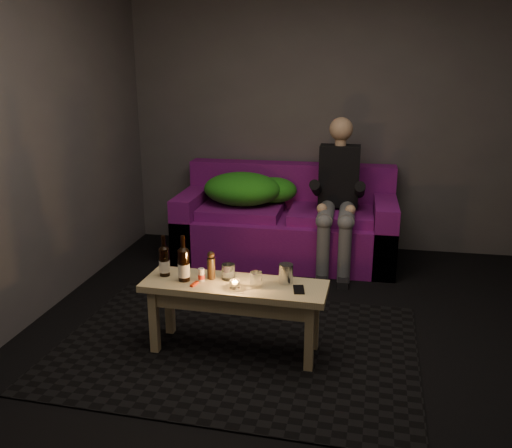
# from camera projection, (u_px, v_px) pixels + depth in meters

# --- Properties ---
(floor) EXTENTS (4.50, 4.50, 0.00)m
(floor) POSITION_uv_depth(u_px,v_px,m) (304.00, 353.00, 3.54)
(floor) COLOR black
(floor) RESTS_ON ground
(room) EXTENTS (4.50, 4.50, 4.50)m
(room) POSITION_uv_depth(u_px,v_px,m) (318.00, 92.00, 3.52)
(room) COLOR silver
(room) RESTS_ON ground
(rug) EXTENTS (2.42, 1.80, 0.01)m
(rug) POSITION_uv_depth(u_px,v_px,m) (237.00, 346.00, 3.62)
(rug) COLOR black
(rug) RESTS_ON floor
(sofa) EXTENTS (2.03, 0.92, 0.87)m
(sofa) POSITION_uv_depth(u_px,v_px,m) (287.00, 225.00, 5.23)
(sofa) COLOR #690F71
(sofa) RESTS_ON floor
(green_blanket) EXTENTS (0.90, 0.61, 0.31)m
(green_blanket) POSITION_uv_depth(u_px,v_px,m) (248.00, 189.00, 5.20)
(green_blanket) COLOR #238F1A
(green_blanket) RESTS_ON sofa
(person) EXTENTS (0.37, 0.84, 1.36)m
(person) POSITION_uv_depth(u_px,v_px,m) (338.00, 192.00, 4.88)
(person) COLOR black
(person) RESTS_ON sofa
(coffee_table) EXTENTS (1.19, 0.42, 0.48)m
(coffee_table) POSITION_uv_depth(u_px,v_px,m) (235.00, 295.00, 3.46)
(coffee_table) COLOR tan
(coffee_table) RESTS_ON rug
(beer_bottle_a) EXTENTS (0.07, 0.07, 0.27)m
(beer_bottle_a) POSITION_uv_depth(u_px,v_px,m) (164.00, 261.00, 3.53)
(beer_bottle_a) COLOR black
(beer_bottle_a) RESTS_ON coffee_table
(beer_bottle_b) EXTENTS (0.08, 0.08, 0.30)m
(beer_bottle_b) POSITION_uv_depth(u_px,v_px,m) (184.00, 264.00, 3.44)
(beer_bottle_b) COLOR black
(beer_bottle_b) RESTS_ON coffee_table
(salt_shaker) EXTENTS (0.04, 0.04, 0.09)m
(salt_shaker) POSITION_uv_depth(u_px,v_px,m) (201.00, 275.00, 3.45)
(salt_shaker) COLOR silver
(salt_shaker) RESTS_ON coffee_table
(pepper_mill) EXTENTS (0.06, 0.06, 0.14)m
(pepper_mill) POSITION_uv_depth(u_px,v_px,m) (211.00, 268.00, 3.49)
(pepper_mill) COLOR black
(pepper_mill) RESTS_ON coffee_table
(tumbler_back) EXTENTS (0.09, 0.09, 0.10)m
(tumbler_back) POSITION_uv_depth(u_px,v_px,m) (228.00, 272.00, 3.48)
(tumbler_back) COLOR white
(tumbler_back) RESTS_ON coffee_table
(tealight) EXTENTS (0.07, 0.07, 0.05)m
(tealight) POSITION_uv_depth(u_px,v_px,m) (235.00, 284.00, 3.35)
(tealight) COLOR white
(tealight) RESTS_ON coffee_table
(tumbler_front) EXTENTS (0.09, 0.09, 0.10)m
(tumbler_front) POSITION_uv_depth(u_px,v_px,m) (256.00, 279.00, 3.37)
(tumbler_front) COLOR white
(tumbler_front) RESTS_ON coffee_table
(steel_cup) EXTENTS (0.12, 0.12, 0.12)m
(steel_cup) POSITION_uv_depth(u_px,v_px,m) (286.00, 274.00, 3.42)
(steel_cup) COLOR #B2B4B9
(steel_cup) RESTS_ON coffee_table
(smartphone) EXTENTS (0.09, 0.14, 0.01)m
(smartphone) POSITION_uv_depth(u_px,v_px,m) (299.00, 290.00, 3.33)
(smartphone) COLOR black
(smartphone) RESTS_ON coffee_table
(red_lighter) EXTENTS (0.04, 0.08, 0.01)m
(red_lighter) POSITION_uv_depth(u_px,v_px,m) (194.00, 284.00, 3.40)
(red_lighter) COLOR red
(red_lighter) RESTS_ON coffee_table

